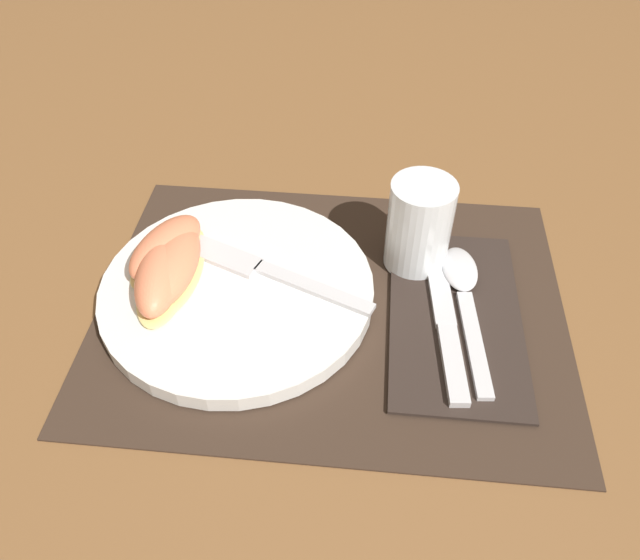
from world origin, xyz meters
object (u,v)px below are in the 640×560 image
Objects in this scene: citrus_wedge_2 at (160,278)px; citrus_wedge_1 at (171,269)px; knife at (444,314)px; fork at (264,272)px; juice_glass at (418,230)px; citrus_wedge_0 at (166,249)px; plate at (238,289)px; spoon at (463,287)px.

citrus_wedge_1 is at bearing 60.41° from citrus_wedge_2.
fork is (-0.17, 0.02, 0.01)m from knife.
citrus_wedge_0 is (-0.24, -0.04, -0.01)m from juice_glass.
citrus_wedge_1 is (0.01, -0.03, -0.00)m from citrus_wedge_0.
fork is 0.08m from citrus_wedge_1.
fork reaches higher than knife.
knife is at bearing -8.30° from fork.
juice_glass is (0.17, 0.06, 0.03)m from plate.
fork is at bearing 30.88° from plate.
fork is 0.10m from citrus_wedge_2.
fork is at bearing -161.02° from juice_glass.
spoon is at bearing -41.49° from juice_glass.
juice_glass reaches higher than plate.
citrus_wedge_1 is (-0.08, -0.02, 0.01)m from fork.
juice_glass is 0.25m from citrus_wedge_2.
citrus_wedge_2 reaches higher than fork.
plate reaches higher than spoon.
juice_glass is 0.52× the size of spoon.
citrus_wedge_2 is at bearing -83.11° from citrus_wedge_0.
citrus_wedge_2 is at bearing -167.02° from plate.
citrus_wedge_1 is at bearing -163.74° from juice_glass.
spoon is (0.21, 0.02, -0.00)m from plate.
juice_glass is 0.82× the size of citrus_wedge_1.
juice_glass is 0.88× the size of citrus_wedge_2.
fork is 1.73× the size of citrus_wedge_0.
spoon is at bearing 2.77° from fork.
juice_glass reaches higher than citrus_wedge_0.
plate is at bearing 176.78° from knife.
knife is 1.92× the size of citrus_wedge_0.
citrus_wedge_2 is (-0.01, -0.01, 0.00)m from citrus_wedge_1.
citrus_wedge_1 is 1.07× the size of citrus_wedge_2.
fork reaches higher than plate.
knife is at bearing -7.41° from citrus_wedge_0.
citrus_wedge_2 is at bearing -119.59° from citrus_wedge_1.
spoon is at bearing 5.43° from citrus_wedge_1.
fork is 1.77× the size of citrus_wedge_2.
citrus_wedge_1 is at bearing -177.33° from plate.
spoon is 0.95× the size of fork.
spoon is 0.19m from fork.
citrus_wedge_1 is at bearing -65.73° from citrus_wedge_0.
plate is 2.41× the size of citrus_wedge_2.
citrus_wedge_0 is (-0.26, 0.03, 0.02)m from knife.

